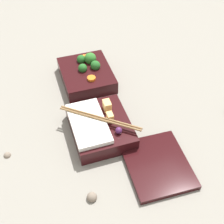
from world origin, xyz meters
The scene contains 6 objects.
ground_plane centered at (0.00, 0.00, 0.00)m, with size 3.00×3.00×0.00m, color gray.
bento_tray_vegetable centered at (-0.10, 0.01, 0.02)m, with size 0.17×0.15×0.07m.
bento_tray_rice centered at (0.12, -0.01, 0.02)m, with size 0.17×0.18×0.07m.
bento_lid centered at (0.26, 0.09, 0.01)m, with size 0.17×0.14×0.01m, color black.
pebble_1 centered at (0.12, -0.25, 0.00)m, with size 0.02×0.02×0.02m, color #7A6B5B.
pebble_2 centered at (0.29, -0.08, 0.01)m, with size 0.02×0.02×0.02m, color #7A6B5B.
Camera 1 is at (0.62, -0.14, 0.62)m, focal length 50.00 mm.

